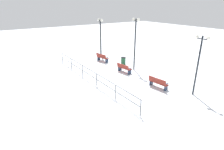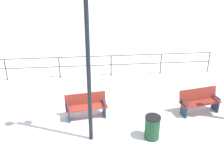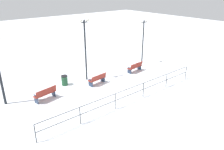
{
  "view_description": "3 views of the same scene",
  "coord_description": "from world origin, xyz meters",
  "px_view_note": "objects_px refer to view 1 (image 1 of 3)",
  "views": [
    {
      "loc": [
        -10.41,
        -13.2,
        6.22
      ],
      "look_at": [
        -2.59,
        -1.68,
        0.82
      ],
      "focal_mm": 29.78,
      "sensor_mm": 36.0,
      "label": 1
    },
    {
      "loc": [
        8.02,
        0.1,
        5.09
      ],
      "look_at": [
        -1.39,
        1.08,
        1.05
      ],
      "focal_mm": 40.54,
      "sensor_mm": 36.0,
      "label": 2
    },
    {
      "loc": [
        -13.0,
        9.03,
        7.3
      ],
      "look_at": [
        -1.22,
        -0.55,
        1.02
      ],
      "focal_mm": 34.98,
      "sensor_mm": 36.0,
      "label": 3
    }
  ],
  "objects_px": {
    "bench_second": "(124,68)",
    "trash_bin": "(123,61)",
    "lamppost_middle": "(135,35)",
    "bench_nearest": "(158,83)",
    "lamppost_near": "(199,57)",
    "bench_third": "(102,57)",
    "lamppost_far": "(100,31)"
  },
  "relations": [
    {
      "from": "bench_second",
      "to": "trash_bin",
      "type": "bearing_deg",
      "value": 46.71
    },
    {
      "from": "trash_bin",
      "to": "bench_second",
      "type": "bearing_deg",
      "value": -125.79
    },
    {
      "from": "lamppost_middle",
      "to": "bench_nearest",
      "type": "bearing_deg",
      "value": -106.38
    },
    {
      "from": "lamppost_near",
      "to": "bench_third",
      "type": "bearing_deg",
      "value": 96.49
    },
    {
      "from": "bench_third",
      "to": "lamppost_near",
      "type": "relative_size",
      "value": 0.38
    },
    {
      "from": "bench_second",
      "to": "lamppost_middle",
      "type": "bearing_deg",
      "value": -1.92
    },
    {
      "from": "bench_third",
      "to": "trash_bin",
      "type": "bearing_deg",
      "value": -67.97
    },
    {
      "from": "bench_nearest",
      "to": "trash_bin",
      "type": "height_order",
      "value": "bench_nearest"
    },
    {
      "from": "lamppost_far",
      "to": "bench_second",
      "type": "bearing_deg",
      "value": -101.63
    },
    {
      "from": "bench_nearest",
      "to": "lamppost_middle",
      "type": "xyz_separation_m",
      "value": [
        1.28,
        4.37,
        2.99
      ]
    },
    {
      "from": "bench_nearest",
      "to": "bench_second",
      "type": "bearing_deg",
      "value": 84.59
    },
    {
      "from": "lamppost_middle",
      "to": "trash_bin",
      "type": "distance_m",
      "value": 3.62
    },
    {
      "from": "bench_nearest",
      "to": "bench_second",
      "type": "distance_m",
      "value": 4.24
    },
    {
      "from": "bench_second",
      "to": "lamppost_middle",
      "type": "xyz_separation_m",
      "value": [
        1.34,
        0.13,
        2.99
      ]
    },
    {
      "from": "bench_second",
      "to": "bench_third",
      "type": "relative_size",
      "value": 0.96
    },
    {
      "from": "bench_nearest",
      "to": "lamppost_near",
      "type": "bearing_deg",
      "value": -66.24
    },
    {
      "from": "lamppost_middle",
      "to": "bench_third",
      "type": "bearing_deg",
      "value": 106.53
    },
    {
      "from": "bench_second",
      "to": "trash_bin",
      "type": "distance_m",
      "value": 2.57
    },
    {
      "from": "bench_second",
      "to": "lamppost_near",
      "type": "height_order",
      "value": "lamppost_near"
    },
    {
      "from": "bench_nearest",
      "to": "lamppost_near",
      "type": "xyz_separation_m",
      "value": [
        1.28,
        -2.23,
        2.37
      ]
    },
    {
      "from": "lamppost_middle",
      "to": "trash_bin",
      "type": "bearing_deg",
      "value": 85.43
    },
    {
      "from": "bench_third",
      "to": "trash_bin",
      "type": "relative_size",
      "value": 2.04
    },
    {
      "from": "bench_nearest",
      "to": "lamppost_far",
      "type": "relative_size",
      "value": 0.36
    },
    {
      "from": "bench_second",
      "to": "lamppost_far",
      "type": "relative_size",
      "value": 0.35
    },
    {
      "from": "bench_nearest",
      "to": "lamppost_middle",
      "type": "height_order",
      "value": "lamppost_middle"
    },
    {
      "from": "bench_nearest",
      "to": "lamppost_far",
      "type": "bearing_deg",
      "value": 76.97
    },
    {
      "from": "lamppost_middle",
      "to": "lamppost_far",
      "type": "distance_m",
      "value": 6.41
    },
    {
      "from": "bench_nearest",
      "to": "lamppost_middle",
      "type": "distance_m",
      "value": 5.45
    },
    {
      "from": "bench_third",
      "to": "lamppost_far",
      "type": "distance_m",
      "value": 3.64
    },
    {
      "from": "bench_third",
      "to": "lamppost_far",
      "type": "xyz_separation_m",
      "value": [
        1.22,
        2.3,
        2.55
      ]
    },
    {
      "from": "bench_third",
      "to": "lamppost_far",
      "type": "height_order",
      "value": "lamppost_far"
    },
    {
      "from": "bench_second",
      "to": "lamppost_near",
      "type": "bearing_deg",
      "value": -85.75
    }
  ]
}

